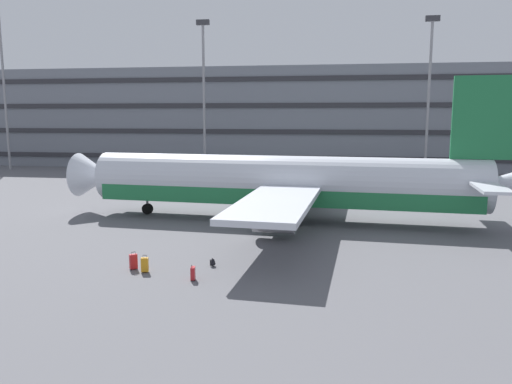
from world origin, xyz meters
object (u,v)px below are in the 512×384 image
at_px(airliner, 288,183).
at_px(suitcase_black, 193,273).
at_px(backpack_laid_flat, 213,263).
at_px(suitcase_navy, 145,265).
at_px(suitcase_small, 133,261).

relative_size(airliner, suitcase_black, 47.07).
height_order(suitcase_black, backpack_laid_flat, suitcase_black).
bearing_deg(backpack_laid_flat, suitcase_navy, -153.90).
height_order(suitcase_navy, suitcase_small, suitcase_small).
bearing_deg(suitcase_navy, airliner, 66.26).
xyz_separation_m(suitcase_black, backpack_laid_flat, (0.43, 2.42, -0.16)).
distance_m(suitcase_navy, backpack_laid_flat, 3.70).
relative_size(suitcase_navy, suitcase_small, 0.94).
distance_m(airliner, suitcase_navy, 15.78).
bearing_deg(suitcase_small, suitcase_navy, -26.84).
xyz_separation_m(suitcase_small, backpack_laid_flat, (4.12, 1.21, -0.24)).
distance_m(airliner, suitcase_small, 15.75).
bearing_deg(suitcase_navy, suitcase_black, -15.49).
bearing_deg(airliner, suitcase_small, -117.08).
bearing_deg(suitcase_black, airliner, 77.31).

